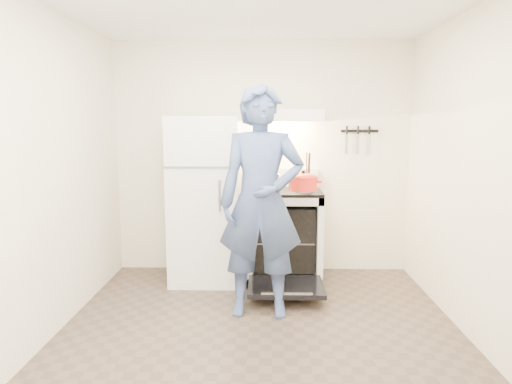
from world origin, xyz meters
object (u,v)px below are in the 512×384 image
(stove_body, at_px, (284,236))
(tea_kettle, at_px, (268,175))
(refrigerator, at_px, (206,200))
(person, at_px, (261,202))
(dutch_oven, at_px, (303,184))

(stove_body, bearing_deg, tea_kettle, 129.08)
(refrigerator, height_order, stove_body, refrigerator)
(person, height_order, dutch_oven, person)
(refrigerator, height_order, person, person)
(refrigerator, distance_m, dutch_oven, 1.12)
(refrigerator, relative_size, person, 0.87)
(stove_body, height_order, dutch_oven, dutch_oven)
(stove_body, height_order, person, person)
(dutch_oven, bearing_deg, refrigerator, 151.93)
(dutch_oven, bearing_deg, stove_body, 105.77)
(refrigerator, distance_m, person, 1.06)
(tea_kettle, distance_m, dutch_oven, 0.81)
(tea_kettle, relative_size, dutch_oven, 0.81)
(tea_kettle, bearing_deg, dutch_oven, -66.72)
(stove_body, distance_m, tea_kettle, 0.68)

